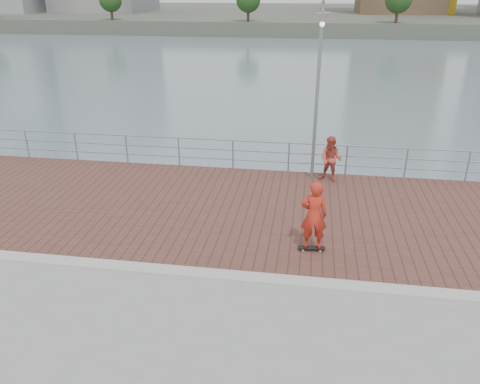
# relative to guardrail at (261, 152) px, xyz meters

# --- Properties ---
(water) EXTENTS (400.00, 400.00, 0.00)m
(water) POSITION_rel_guardrail_xyz_m (-0.00, -7.00, -2.69)
(water) COLOR slate
(water) RESTS_ON ground
(brick_lane) EXTENTS (40.00, 6.80, 0.02)m
(brick_lane) POSITION_rel_guardrail_xyz_m (-0.00, -3.40, -0.68)
(brick_lane) COLOR brown
(brick_lane) RESTS_ON seawall
(curb) EXTENTS (40.00, 0.40, 0.06)m
(curb) POSITION_rel_guardrail_xyz_m (-0.00, -7.00, -0.66)
(curb) COLOR #B7B5AD
(curb) RESTS_ON seawall
(far_shore) EXTENTS (320.00, 95.00, 2.50)m
(far_shore) POSITION_rel_guardrail_xyz_m (-0.00, 115.50, -1.44)
(far_shore) COLOR #4C5142
(far_shore) RESTS_ON ground
(guardrail) EXTENTS (39.06, 0.06, 1.13)m
(guardrail) POSITION_rel_guardrail_xyz_m (0.00, 0.00, 0.00)
(guardrail) COLOR #8C9EA8
(guardrail) RESTS_ON brick_lane
(street_lamp) EXTENTS (0.43, 1.24, 5.85)m
(street_lamp) POSITION_rel_guardrail_xyz_m (1.89, -0.93, 3.47)
(street_lamp) COLOR gray
(street_lamp) RESTS_ON brick_lane
(skateboard) EXTENTS (0.70, 0.23, 0.08)m
(skateboard) POSITION_rel_guardrail_xyz_m (1.94, -5.52, -0.61)
(skateboard) COLOR black
(skateboard) RESTS_ON brick_lane
(skateboarder) EXTENTS (0.70, 0.49, 1.83)m
(skateboarder) POSITION_rel_guardrail_xyz_m (1.94, -5.52, 0.33)
(skateboarder) COLOR red
(skateboarder) RESTS_ON skateboard
(bystander) EXTENTS (0.93, 0.83, 1.59)m
(bystander) POSITION_rel_guardrail_xyz_m (2.50, -0.71, 0.13)
(bystander) COLOR #C34D39
(bystander) RESTS_ON brick_lane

